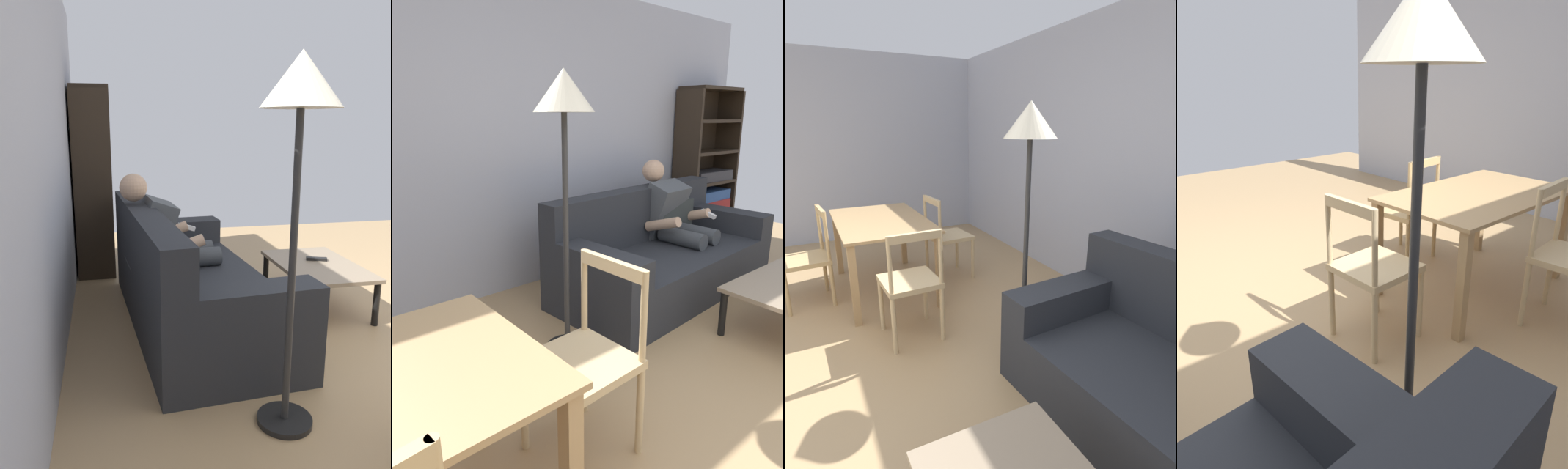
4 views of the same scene
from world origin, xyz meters
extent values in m
cube|color=#B2B7C6|center=(0.00, 2.85, 1.31)|extent=(7.01, 0.12, 2.62)
cube|color=#282B30|center=(1.30, 1.85, 0.20)|extent=(2.19, 1.09, 0.40)
cube|color=#282B30|center=(1.28, 2.22, 0.64)|extent=(2.14, 0.34, 0.50)
cube|color=#282B30|center=(0.36, 1.79, 0.50)|extent=(0.30, 0.96, 0.22)
cube|color=#282B30|center=(2.25, 1.91, 0.50)|extent=(0.30, 0.96, 0.22)
cube|color=#2F3434|center=(1.66, 2.09, 0.58)|extent=(0.41, 0.17, 0.36)
cube|color=#4C5156|center=(1.57, 2.15, 0.65)|extent=(0.43, 0.41, 0.58)
sphere|color=#DBAD89|center=(1.56, 2.28, 1.02)|extent=(0.21, 0.21, 0.21)
cylinder|color=#3D4145|center=(1.48, 1.83, 0.47)|extent=(0.18, 0.45, 0.15)
cylinder|color=#DBAD89|center=(1.49, 1.62, 0.20)|extent=(0.11, 0.11, 0.40)
cube|color=black|center=(1.50, 1.54, 0.04)|extent=(0.12, 0.25, 0.08)
cylinder|color=#3D4145|center=(1.70, 1.85, 0.47)|extent=(0.18, 0.45, 0.15)
cylinder|color=#DBAD89|center=(1.71, 1.63, 0.20)|extent=(0.11, 0.11, 0.40)
cube|color=black|center=(1.72, 1.55, 0.04)|extent=(0.12, 0.25, 0.08)
cylinder|color=#DBAD89|center=(1.33, 1.94, 0.60)|extent=(0.11, 0.36, 0.19)
cylinder|color=#DBAD89|center=(1.83, 1.98, 0.60)|extent=(0.11, 0.36, 0.19)
cube|color=white|center=(1.84, 1.82, 0.64)|extent=(0.05, 0.16, 0.08)
cylinder|color=black|center=(0.98, 1.08, 0.17)|extent=(0.05, 0.05, 0.34)
cylinder|color=black|center=(1.87, 1.08, 0.17)|extent=(0.05, 0.05, 0.34)
cube|color=#2D2319|center=(2.49, 2.59, 0.91)|extent=(0.04, 0.36, 1.81)
cube|color=#2D2319|center=(3.32, 2.59, 0.91)|extent=(0.04, 0.36, 1.81)
cube|color=#2D2319|center=(2.90, 2.76, 0.91)|extent=(0.86, 0.02, 1.81)
cube|color=#2D2319|center=(2.90, 2.59, 0.02)|extent=(0.79, 0.36, 0.04)
cube|color=#2D2319|center=(2.90, 2.59, 0.38)|extent=(0.79, 0.36, 0.04)
cube|color=#2D2319|center=(2.90, 2.59, 0.74)|extent=(0.79, 0.36, 0.04)
cube|color=#2D2319|center=(2.90, 2.59, 1.10)|extent=(0.79, 0.36, 0.04)
cube|color=#2D2319|center=(2.90, 2.59, 1.47)|extent=(0.79, 0.36, 0.04)
cube|color=#2D2319|center=(2.90, 2.59, 1.83)|extent=(0.79, 0.36, 0.04)
cube|color=#2D5193|center=(2.88, 2.57, 0.10)|extent=(0.65, 0.30, 0.12)
cube|color=teal|center=(2.87, 2.57, 0.22)|extent=(0.65, 0.29, 0.12)
cube|color=maroon|center=(2.91, 2.57, 0.46)|extent=(0.66, 0.32, 0.12)
cube|color=#2D5193|center=(2.93, 2.57, 0.58)|extent=(0.65, 0.30, 0.12)
cube|color=#333338|center=(2.92, 2.57, 0.82)|extent=(0.66, 0.31, 0.12)
cube|color=tan|center=(-0.82, 1.28, 0.36)|extent=(0.06, 0.06, 0.72)
cube|color=#D1B27F|center=(-0.47, 0.91, 0.47)|extent=(0.43, 0.43, 0.04)
cylinder|color=#D1B27F|center=(-0.67, 1.09, 0.24)|extent=(0.04, 0.04, 0.47)
cylinder|color=#D1B27F|center=(-0.65, 0.71, 0.24)|extent=(0.04, 0.04, 0.47)
cylinder|color=#D1B27F|center=(-0.29, 1.11, 0.24)|extent=(0.04, 0.04, 0.47)
cylinder|color=#D1B27F|center=(-0.27, 0.73, 0.24)|extent=(0.04, 0.04, 0.47)
cylinder|color=#D1B27F|center=(-0.29, 1.11, 0.69)|extent=(0.03, 0.03, 0.44)
cylinder|color=#D1B27F|center=(-0.27, 0.73, 0.69)|extent=(0.03, 0.03, 0.44)
cube|color=#D1B27F|center=(-0.28, 0.92, 0.88)|extent=(0.05, 0.38, 0.06)
cylinder|color=black|center=(0.02, 1.65, 0.01)|extent=(0.28, 0.28, 0.03)
cylinder|color=#333333|center=(0.02, 1.65, 0.77)|extent=(0.04, 0.04, 1.55)
cone|color=beige|center=(0.02, 1.65, 1.67)|extent=(0.36, 0.36, 0.24)
camera|label=1|loc=(-1.88, 2.50, 1.47)|focal=34.77mm
camera|label=2|loc=(-1.48, -0.33, 1.53)|focal=31.55mm
camera|label=3|loc=(2.09, 0.25, 1.63)|focal=27.70mm
camera|label=4|loc=(0.96, 2.50, 1.51)|focal=30.90mm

